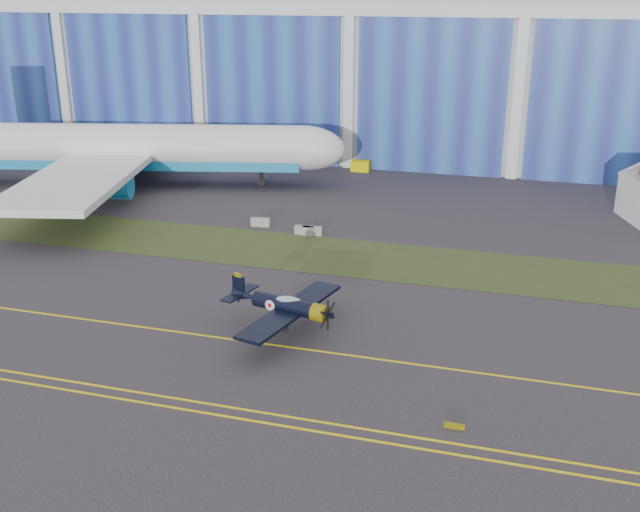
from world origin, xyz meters
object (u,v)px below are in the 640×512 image
(jetliner, at_px, (118,98))
(shipping_container, at_px, (238,156))
(tug, at_px, (360,166))
(warbird, at_px, (284,305))

(jetliner, distance_m, shipping_container, 19.03)
(jetliner, bearing_deg, tug, 16.09)
(jetliner, bearing_deg, warbird, -60.11)
(warbird, bearing_deg, jetliner, 146.27)
(warbird, relative_size, tug, 5.34)
(jetliner, relative_size, tug, 29.84)
(jetliner, height_order, tug, jetliner)
(jetliner, distance_m, tug, 32.53)
(shipping_container, distance_m, tug, 17.21)
(tug, bearing_deg, shipping_container, -177.30)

